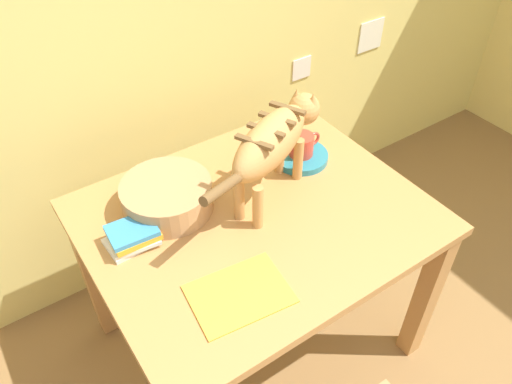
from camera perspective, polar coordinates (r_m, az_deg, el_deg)
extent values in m
cube|color=#E7D675|center=(1.99, -14.05, 19.74)|extent=(5.29, 0.10, 2.50)
cube|color=white|center=(2.76, 12.91, 16.93)|extent=(0.16, 0.01, 0.16)
cube|color=white|center=(2.50, 5.20, 13.80)|extent=(0.11, 0.01, 0.11)
cube|color=#B88047|center=(1.74, 0.00, -2.88)|extent=(1.13, 0.93, 0.03)
cube|color=#A97641|center=(1.78, 0.00, -4.09)|extent=(1.05, 0.85, 0.07)
cube|color=#B88047|center=(2.10, 18.73, -11.12)|extent=(0.07, 0.07, 0.72)
cube|color=#B88047|center=(2.16, -18.05, -8.90)|extent=(0.07, 0.07, 0.72)
cube|color=#B88047|center=(2.47, 4.46, 1.26)|extent=(0.07, 0.07, 0.72)
ellipsoid|color=tan|center=(1.64, 1.64, 5.71)|extent=(0.44, 0.30, 0.17)
cube|color=brown|center=(1.53, -0.21, 5.69)|extent=(0.07, 0.13, 0.01)
cube|color=brown|center=(1.58, 1.14, 7.04)|extent=(0.07, 0.13, 0.01)
cube|color=brown|center=(1.63, 2.40, 8.29)|extent=(0.07, 0.13, 0.01)
cube|color=brown|center=(1.69, 3.60, 9.47)|extent=(0.07, 0.13, 0.01)
cylinder|color=tan|center=(1.85, 2.72, 4.48)|extent=(0.04, 0.04, 0.17)
cylinder|color=tan|center=(1.82, 4.82, 3.74)|extent=(0.04, 0.04, 0.17)
cylinder|color=tan|center=(1.66, -2.05, -0.82)|extent=(0.04, 0.04, 0.17)
cylinder|color=tan|center=(1.63, 0.21, -1.73)|extent=(0.04, 0.04, 0.17)
sphere|color=tan|center=(1.83, 5.47, 9.37)|extent=(0.12, 0.12, 0.12)
cone|color=tan|center=(1.82, 4.65, 10.97)|extent=(0.04, 0.04, 0.05)
cone|color=tan|center=(1.79, 6.50, 10.41)|extent=(0.04, 0.04, 0.05)
cylinder|color=brown|center=(1.44, -3.96, 0.34)|extent=(0.18, 0.11, 0.07)
cylinder|color=teal|center=(1.96, 5.07, 4.05)|extent=(0.21, 0.21, 0.03)
cylinder|color=#CB3F2E|center=(1.92, 5.16, 5.34)|extent=(0.09, 0.09, 0.08)
torus|color=#CB3F2E|center=(1.95, 6.54, 6.01)|extent=(0.06, 0.01, 0.06)
cube|color=#F9B137|center=(1.50, -1.90, -11.49)|extent=(0.31, 0.24, 0.01)
cube|color=silver|center=(1.68, -14.08, -5.49)|extent=(0.15, 0.12, 0.02)
cube|color=silver|center=(1.66, -13.72, -5.20)|extent=(0.16, 0.13, 0.01)
cube|color=#F9A928|center=(1.65, -13.68, -4.71)|extent=(0.16, 0.12, 0.02)
cube|color=#3788C1|center=(1.64, -13.92, -4.27)|extent=(0.16, 0.13, 0.02)
cylinder|color=tan|center=(1.74, -10.06, -0.50)|extent=(0.31, 0.31, 0.11)
cylinder|color=brown|center=(1.74, -10.08, -0.37)|extent=(0.26, 0.26, 0.09)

